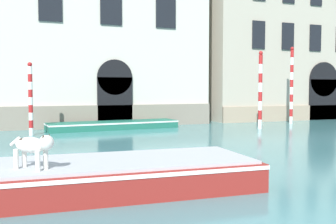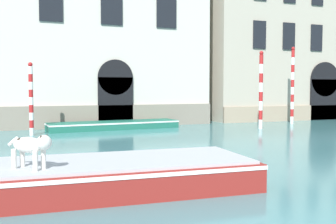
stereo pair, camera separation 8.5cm
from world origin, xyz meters
name	(u,v)px [view 1 (the left image)]	position (x,y,z in m)	size (l,w,h in m)	color
boat_foreground	(82,176)	(-3.76, 5.22, 0.35)	(7.50, 2.73, 0.65)	maroon
dog_on_deck	(34,146)	(-4.70, 4.75, 1.10)	(0.79, 0.79, 0.68)	silver
boat_moored_near_palazzo	(114,125)	(-0.33, 17.50, 0.22)	(7.03, 2.18, 0.41)	#1E6651
mooring_pole_0	(260,90)	(7.03, 14.94, 2.08)	(0.22, 0.22, 4.13)	white
mooring_pole_1	(31,99)	(-4.49, 16.03, 1.69)	(0.20, 0.20, 3.34)	white
mooring_pole_2	(292,85)	(10.48, 16.78, 2.34)	(0.21, 0.21, 4.65)	white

